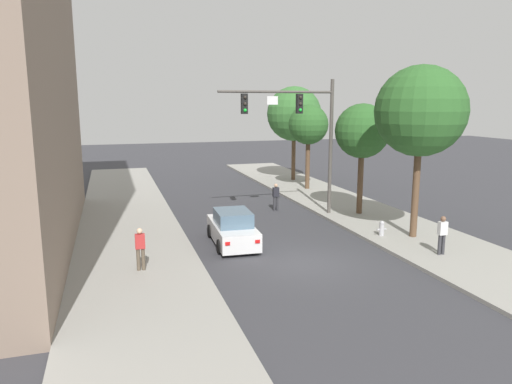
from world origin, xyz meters
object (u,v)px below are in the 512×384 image
Objects in this scene: pedestrian_sidewalk_right_walker at (442,233)px; street_tree_nearest at (421,112)px; car_lead_white at (233,229)px; pedestrian_crossing_road at (276,196)px; fire_hydrant at (382,228)px; pedestrian_sidewalk_left_walker at (140,247)px; traffic_signal_mast at (301,122)px; street_tree_third at (308,125)px; street_tree_farthest at (294,114)px; street_tree_second at (362,132)px.

pedestrian_sidewalk_right_walker is 0.21× the size of street_tree_nearest.
pedestrian_crossing_road reaches higher than car_lead_white.
pedestrian_sidewalk_right_walker is at bearing -75.75° from fire_hydrant.
car_lead_white is at bearing 32.42° from pedestrian_sidewalk_left_walker.
traffic_signal_mast is 6.68m from street_tree_nearest.
street_tree_third is (12.87, 14.24, 3.73)m from pedestrian_sidewalk_left_walker.
street_tree_farthest is (9.11, 15.63, 4.76)m from car_lead_white.
street_tree_nearest is at bearing 78.92° from pedestrian_sidewalk_right_walker.
street_tree_third is at bearing 87.25° from pedestrian_sidewalk_right_walker.
pedestrian_sidewalk_right_walker reaches higher than car_lead_white.
pedestrian_sidewalk_left_walker is at bearing -132.10° from street_tree_third.
street_tree_nearest is 17.40m from street_tree_farthest.
street_tree_third is (3.75, 7.64, -0.55)m from traffic_signal_mast.
pedestrian_sidewalk_right_walker is 8.61m from street_tree_second.
traffic_signal_mast is at bearing 35.90° from pedestrian_sidewalk_left_walker.
street_tree_second reaches higher than street_tree_third.
pedestrian_crossing_road is 0.21× the size of street_tree_nearest.
car_lead_white is at bearing 150.46° from pedestrian_sidewalk_right_walker.
fire_hydrant is 0.12× the size of street_tree_third.
pedestrian_sidewalk_left_walker is at bearing -144.10° from traffic_signal_mast.
street_tree_second is at bearing -9.73° from traffic_signal_mast.
pedestrian_crossing_road is 8.12m from street_tree_third.
pedestrian_sidewalk_left_walker is 0.22× the size of street_tree_farthest.
street_tree_second reaches higher than pedestrian_sidewalk_right_walker.
pedestrian_crossing_road is (8.44, 8.65, -0.15)m from pedestrian_sidewalk_left_walker.
street_tree_farthest reaches higher than car_lead_white.
traffic_signal_mast is at bearing -71.71° from pedestrian_crossing_road.
street_tree_farthest reaches higher than street_tree_second.
traffic_signal_mast is 1.23× the size of street_tree_third.
street_tree_second is (8.31, 3.30, 4.08)m from car_lead_white.
car_lead_white is at bearing -120.22° from street_tree_farthest.
street_tree_third is at bearing 47.90° from pedestrian_sidewalk_left_walker.
fire_hydrant is 0.09× the size of street_tree_nearest.
street_tree_second is at bearing -92.03° from street_tree_third.
pedestrian_crossing_road is 7.68m from fire_hydrant.
fire_hydrant is (-0.83, 3.25, -0.56)m from pedestrian_sidewalk_right_walker.
street_tree_farthest is at bearing 83.03° from street_tree_third.
traffic_signal_mast reaches higher than fire_hydrant.
street_tree_second reaches higher than car_lead_white.
pedestrian_sidewalk_left_walker is at bearing -172.34° from fire_hydrant.
street_tree_nearest is (8.37, -1.75, 5.27)m from car_lead_white.
street_tree_nearest reaches higher than pedestrian_crossing_road.
fire_hydrant is at bearing -97.09° from street_tree_farthest.
pedestrian_crossing_road is at bearing 111.65° from fire_hydrant.
pedestrian_sidewalk_right_walker reaches higher than pedestrian_crossing_road.
street_tree_nearest is at bearing 4.32° from pedestrian_sidewalk_left_walker.
street_tree_farthest is at bearing 86.39° from pedestrian_sidewalk_right_walker.
pedestrian_sidewalk_left_walker is 2.28× the size of fire_hydrant.
street_tree_third is 4.18m from street_tree_farthest.
pedestrian_sidewalk_left_walker reaches higher than pedestrian_crossing_road.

